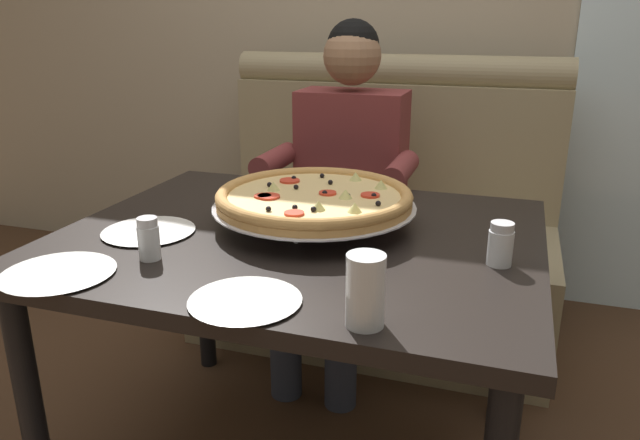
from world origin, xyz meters
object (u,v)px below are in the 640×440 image
Objects in this scene: pizza at (314,198)px; plate_near_right at (58,270)px; plate_near_left at (148,229)px; plate_far_side at (245,298)px; shaker_oregano at (149,242)px; booth_bench at (379,237)px; drinking_glass at (365,295)px; diner_main at (344,179)px; dining_table at (300,263)px; shaker_parmesan at (500,247)px.

plate_near_right is (-0.42, -0.49, -0.06)m from pizza.
plate_near_left is 0.50m from plate_far_side.
booth_bench is at bearing 77.92° from shaker_oregano.
pizza is 3.97× the size of drinking_glass.
drinking_glass is at bearing -72.17° from diner_main.
pizza reaches higher than plate_near_left.
drinking_glass is (0.65, -0.30, 0.05)m from plate_near_left.
booth_bench is 2.62× the size of pizza.
plate_near_left is at bearing 124.52° from shaker_oregano.
diner_main is 5.33× the size of plate_near_left.
plate_near_left is at bearing -161.85° from dining_table.
shaker_oregano is 0.45× the size of plate_far_side.
drinking_glass is (0.55, -0.15, 0.02)m from shaker_oregano.
dining_table is at bearing 45.94° from shaker_oregano.
dining_table is 5.41× the size of plate_far_side.
pizza is (0.02, -0.90, 0.42)m from booth_bench.
pizza is 0.50m from shaker_parmesan.
drinking_glass is (0.36, -1.13, 0.10)m from diner_main.
shaker_parmesan reaches higher than plate_near_left.
plate_near_right is (-0.40, -1.38, 0.36)m from booth_bench.
plate_near_right is (-0.91, -0.36, -0.03)m from shaker_parmesan.
dining_table is 2.25× the size of pizza.
plate_near_right is 0.44m from plate_far_side.
diner_main is 1.12m from plate_far_side.
plate_near_left reaches higher than dining_table.
drinking_glass is (0.28, -0.43, 0.14)m from dining_table.
shaker_parmesan is at bearing -63.94° from booth_bench.
pizza is at bearing 165.09° from shaker_parmesan.
booth_bench reaches higher than drinking_glass.
shaker_parmesan is (0.48, -0.13, -0.03)m from pizza.
plate_far_side is (0.02, -0.48, -0.06)m from pizza.
shaker_parmesan is at bearing 21.57° from plate_near_right.
pizza is (0.10, -0.63, 0.11)m from diner_main.
plate_far_side is at bearing -24.20° from shaker_oregano.
plate_near_right is 0.69m from drinking_glass.
drinking_glass is (0.69, -0.01, 0.05)m from plate_near_right.
shaker_parmesan is at bearing 4.17° from plate_near_left.
drinking_glass reaches higher than plate_near_left.
plate_far_side is (0.41, -0.29, 0.00)m from plate_near_left.
shaker_oregano is (-0.28, -0.35, -0.03)m from pizza.
shaker_oregano is at bearing -55.48° from plate_near_left.
plate_near_right is at bearing -179.34° from plate_far_side.
booth_bench is 5.94× the size of plate_near_left.
shaker_oregano reaches higher than dining_table.
plate_far_side is 1.65× the size of drinking_glass.
dining_table is (0.00, -0.97, 0.26)m from booth_bench.
diner_main is at bearing 70.51° from plate_near_left.
booth_bench is 1.20m from plate_near_left.
plate_near_left is at bearing -175.83° from shaker_parmesan.
dining_table is 0.18m from pizza.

